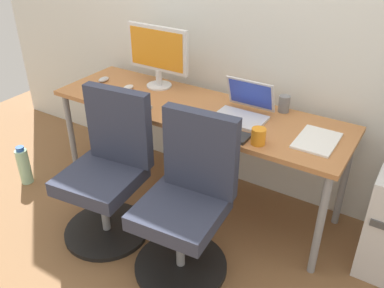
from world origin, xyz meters
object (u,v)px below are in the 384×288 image
at_px(water_bottle_on_floor, 24,166).
at_px(desktop_monitor, 158,52).
at_px(open_laptop, 244,108).
at_px(office_chair_right, 187,205).
at_px(coffee_mug, 258,136).
at_px(office_chair_left, 108,174).

bearing_deg(water_bottle_on_floor, desktop_monitor, 41.85).
xyz_separation_m(desktop_monitor, open_laptop, (0.73, -0.12, -0.20)).
distance_m(office_chair_right, water_bottle_on_floor, 1.50).
distance_m(office_chair_right, coffee_mug, 0.54).
relative_size(office_chair_right, desktop_monitor, 1.96).
xyz_separation_m(water_bottle_on_floor, desktop_monitor, (0.78, 0.69, 0.82)).
height_order(office_chair_right, open_laptop, office_chair_right).
bearing_deg(office_chair_left, water_bottle_on_floor, 177.89).
relative_size(office_chair_right, open_laptop, 3.03).
bearing_deg(desktop_monitor, water_bottle_on_floor, -138.15).
height_order(office_chair_left, desktop_monitor, desktop_monitor).
xyz_separation_m(water_bottle_on_floor, coffee_mug, (1.72, 0.32, 0.61)).
bearing_deg(coffee_mug, desktop_monitor, 158.12).
xyz_separation_m(office_chair_right, water_bottle_on_floor, (-1.48, 0.03, -0.28)).
height_order(desktop_monitor, open_laptop, desktop_monitor).
distance_m(water_bottle_on_floor, desktop_monitor, 1.32).
xyz_separation_m(office_chair_left, water_bottle_on_floor, (-0.91, 0.03, -0.28)).
relative_size(office_chair_left, water_bottle_on_floor, 3.03).
bearing_deg(office_chair_left, coffee_mug, 23.43).
distance_m(desktop_monitor, coffee_mug, 1.03).
relative_size(office_chair_left, desktop_monitor, 1.96).
distance_m(office_chair_left, water_bottle_on_floor, 0.95).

